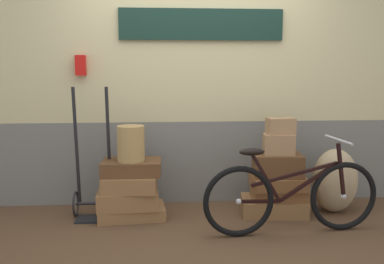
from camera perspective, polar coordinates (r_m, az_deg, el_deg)
ground at (r=3.97m, az=1.08°, el=-13.03°), size 8.43×5.20×0.06m
station_building at (r=4.54m, az=0.26°, el=6.46°), size 6.43×0.74×2.52m
suitcase_0 at (r=4.22m, az=-8.08°, el=-10.51°), size 0.66×0.45×0.11m
suitcase_1 at (r=4.17m, az=-8.55°, el=-8.79°), size 0.59×0.41×0.17m
suitcase_2 at (r=4.10m, az=-8.30°, el=-6.79°), size 0.52×0.38×0.15m
suitcase_3 at (r=4.11m, az=-8.06°, el=-4.69°), size 0.56×0.39×0.14m
suitcase_4 at (r=4.35m, az=10.82°, el=-9.69°), size 0.66×0.47×0.16m
suitcase_5 at (r=4.31m, az=11.49°, el=-7.96°), size 0.54×0.39×0.11m
suitcase_6 at (r=4.25m, az=11.43°, el=-6.58°), size 0.51×0.38×0.12m
suitcase_7 at (r=4.22m, az=11.35°, el=-4.34°), size 0.48×0.36×0.22m
suitcase_8 at (r=4.17m, az=11.50°, el=-1.62°), size 0.31×0.22×0.20m
suitcase_9 at (r=4.17m, az=11.76°, el=0.80°), size 0.27×0.19×0.15m
wicker_basket at (r=4.04m, az=-8.17°, el=-1.53°), size 0.26×0.26×0.33m
luggage_trolley at (r=4.24m, az=-13.01°, el=-6.87°), size 0.38×0.34×1.26m
burlap_sack at (r=4.51m, az=18.54°, el=-6.16°), size 0.45×0.38×0.64m
bicycle at (r=3.82m, az=13.16°, el=-8.35°), size 1.57×0.46×0.83m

